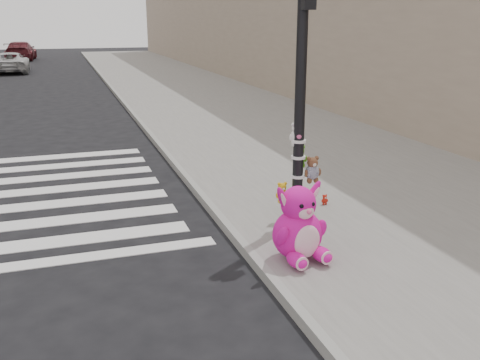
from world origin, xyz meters
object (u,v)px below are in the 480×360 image
object	(u,v)px
red_teddy	(325,199)
car_white_near	(11,63)
signal_pole	(301,117)
pink_bunny	(299,228)

from	to	relation	value
red_teddy	car_white_near	bearing A→B (deg)	108.59
red_teddy	signal_pole	bearing A→B (deg)	-137.72
pink_bunny	car_white_near	world-z (taller)	car_white_near
pink_bunny	car_white_near	bearing A→B (deg)	92.00
signal_pole	pink_bunny	xyz separation A→B (m)	(-0.55, -1.24, -1.24)
pink_bunny	car_white_near	xyz separation A→B (m)	(-5.57, 30.49, 0.05)
signal_pole	car_white_near	xyz separation A→B (m)	(-6.12, 29.25, -1.19)
car_white_near	signal_pole	bearing A→B (deg)	101.25
car_white_near	red_teddy	bearing A→B (deg)	102.97
red_teddy	car_white_near	size ratio (longest dim) A/B	0.04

